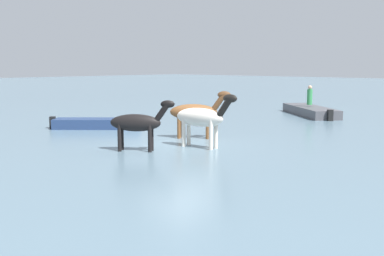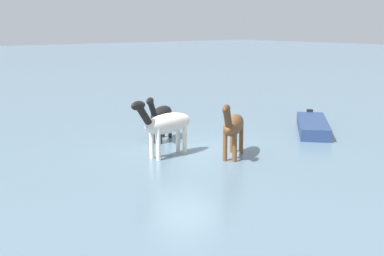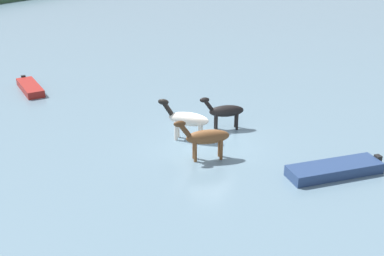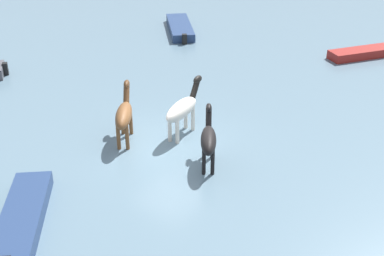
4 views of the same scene
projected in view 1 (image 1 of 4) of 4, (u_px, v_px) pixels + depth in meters
The scene contains 7 objects.
ground_plane at pixel (181, 145), 17.97m from camera, with size 181.06×181.06×0.00m, color slate.
horse_gray_outer at pixel (202, 118), 17.27m from camera, with size 0.86×2.64×2.04m.
horse_dark_mare at pixel (138, 123), 16.61m from camera, with size 1.65×2.15×1.84m.
horse_chestnut_trailing at pixel (196, 112), 19.49m from camera, with size 1.82×2.30×1.99m.
boat_tender_starboard at pixel (310, 112), 28.43m from camera, with size 4.87×5.35×0.77m.
boat_launch_far at pixel (97, 125), 22.60m from camera, with size 3.63×3.86×0.72m.
person_boatman_standing at pixel (310, 96), 28.49m from camera, with size 0.32×0.32×1.19m.
Camera 1 is at (12.75, 12.31, 3.10)m, focal length 43.66 mm.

